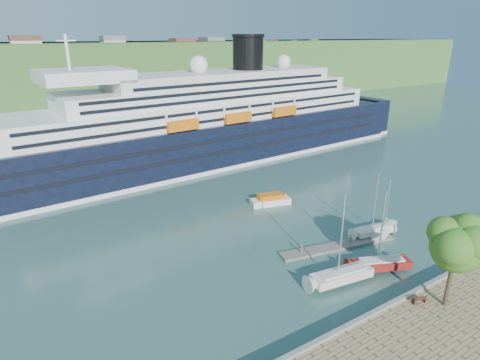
% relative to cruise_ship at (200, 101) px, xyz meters
% --- Properties ---
extents(ground, '(400.00, 400.00, 0.00)m').
position_rel_cruise_ship_xyz_m(ground, '(-3.59, -56.14, -13.50)').
color(ground, '#335A55').
rests_on(ground, ground).
extents(far_hillside, '(400.00, 50.00, 24.00)m').
position_rel_cruise_ship_xyz_m(far_hillside, '(-3.59, 88.86, -1.50)').
color(far_hillside, '#325A24').
rests_on(far_hillside, ground).
extents(quay_coping, '(220.00, 0.50, 0.30)m').
position_rel_cruise_ship_xyz_m(quay_coping, '(-3.59, -56.34, -12.35)').
color(quay_coping, slate).
rests_on(quay_coping, promenade).
extents(cruise_ship, '(121.01, 24.31, 26.99)m').
position_rel_cruise_ship_xyz_m(cruise_ship, '(0.00, 0.00, 0.00)').
color(cruise_ship, black).
rests_on(cruise_ship, ground).
extents(park_bench, '(1.68, 1.04, 1.00)m').
position_rel_cruise_ship_xyz_m(park_bench, '(-4.89, -57.64, -11.99)').
color(park_bench, '#482514').
rests_on(park_bench, promenade).
extents(promenade_tree, '(6.48, 6.48, 10.74)m').
position_rel_cruise_ship_xyz_m(promenade_tree, '(-2.91, -59.26, -7.13)').
color(promenade_tree, '#2F5B18').
rests_on(promenade_tree, promenade).
extents(floating_pontoon, '(16.80, 5.39, 0.37)m').
position_rel_cruise_ship_xyz_m(floating_pontoon, '(-2.14, -43.80, -13.31)').
color(floating_pontoon, slate).
rests_on(floating_pontoon, ground).
extents(sailboat_white_near, '(8.46, 3.45, 10.61)m').
position_rel_cruise_ship_xyz_m(sailboat_white_near, '(-7.93, -49.98, -8.19)').
color(sailboat_white_near, silver).
rests_on(sailboat_white_near, ground).
extents(sailboat_red, '(7.87, 5.07, 9.90)m').
position_rel_cruise_ship_xyz_m(sailboat_red, '(-2.04, -50.66, -8.55)').
color(sailboat_red, maroon).
rests_on(sailboat_red, ground).
extents(sailboat_white_far, '(6.36, 3.78, 7.95)m').
position_rel_cruise_ship_xyz_m(sailboat_white_far, '(6.25, -44.57, -9.52)').
color(sailboat_white_far, silver).
rests_on(sailboat_white_far, ground).
extents(tender_launch, '(7.08, 3.95, 1.86)m').
position_rel_cruise_ship_xyz_m(tender_launch, '(-1.24, -27.35, -12.57)').
color(tender_launch, '#D0640C').
rests_on(tender_launch, ground).
extents(sailboat_extra, '(7.15, 3.20, 8.92)m').
position_rel_cruise_ship_xyz_m(sailboat_extra, '(4.55, -44.19, -9.04)').
color(sailboat_extra, silver).
rests_on(sailboat_extra, ground).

